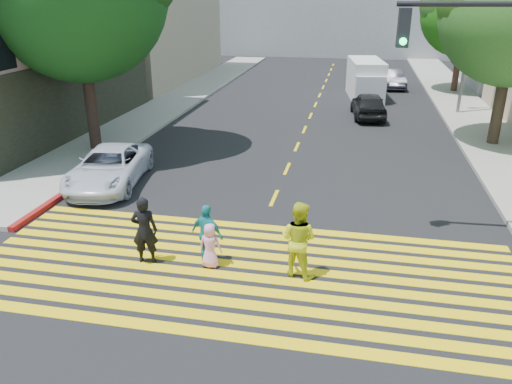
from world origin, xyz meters
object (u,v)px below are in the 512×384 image
(white_van, at_px, (366,80))
(pedestrian_man, at_px, (145,230))
(dark_car_parked, at_px, (393,79))
(white_sedan, at_px, (109,167))
(pedestrian_extra, at_px, (207,234))
(pedestrian_woman, at_px, (298,239))
(dark_car_near, at_px, (368,105))
(tree_right_far, at_px, (467,8))
(silver_car, at_px, (369,76))
(pedestrian_child, at_px, (210,245))

(white_van, bearing_deg, pedestrian_man, -111.18)
(dark_car_parked, xyz_separation_m, white_van, (-1.93, -4.07, 0.49))
(pedestrian_man, bearing_deg, dark_car_parked, -116.59)
(white_sedan, bearing_deg, dark_car_parked, 54.97)
(pedestrian_extra, bearing_deg, white_van, -80.12)
(pedestrian_woman, xyz_separation_m, dark_car_near, (1.72, 16.83, -0.25))
(tree_right_far, xyz_separation_m, dark_car_near, (-5.77, -8.46, -4.71))
(silver_car, distance_m, white_van, 5.20)
(dark_car_near, relative_size, silver_car, 0.93)
(pedestrian_man, bearing_deg, dark_car_near, -119.25)
(dark_car_near, height_order, dark_car_parked, dark_car_near)
(pedestrian_woman, distance_m, pedestrian_child, 2.18)
(tree_right_far, height_order, dark_car_near, tree_right_far)
(pedestrian_man, bearing_deg, tree_right_far, -125.18)
(silver_car, height_order, dark_car_parked, silver_car)
(tree_right_far, height_order, dark_car_parked, tree_right_far)
(dark_car_near, bearing_deg, pedestrian_man, 65.56)
(pedestrian_woman, height_order, pedestrian_child, pedestrian_woman)
(pedestrian_woman, relative_size, pedestrian_child, 1.63)
(silver_car, bearing_deg, white_sedan, 60.90)
(pedestrian_extra, xyz_separation_m, white_sedan, (-4.95, 4.55, -0.13))
(pedestrian_woman, xyz_separation_m, dark_car_parked, (3.47, 26.35, -0.31))
(dark_car_near, bearing_deg, silver_car, -96.91)
(pedestrian_man, relative_size, dark_car_near, 0.43)
(tree_right_far, distance_m, pedestrian_child, 27.54)
(pedestrian_woman, relative_size, white_sedan, 0.41)
(white_van, bearing_deg, white_sedan, -124.32)
(dark_car_parked, bearing_deg, silver_car, 140.00)
(pedestrian_child, distance_m, pedestrian_extra, 0.31)
(silver_car, bearing_deg, pedestrian_extra, 74.05)
(silver_car, bearing_deg, pedestrian_woman, 78.79)
(dark_car_near, xyz_separation_m, dark_car_parked, (1.75, 9.51, -0.06))
(dark_car_near, bearing_deg, pedestrian_child, 70.63)
(tree_right_far, height_order, pedestrian_woman, tree_right_far)
(pedestrian_extra, relative_size, silver_car, 0.36)
(pedestrian_man, xyz_separation_m, dark_car_near, (5.52, 16.99, -0.19))
(pedestrian_extra, distance_m, white_van, 22.45)
(white_van, bearing_deg, silver_car, 79.29)
(tree_right_far, distance_m, silver_car, 7.73)
(tree_right_far, height_order, pedestrian_man, tree_right_far)
(pedestrian_man, relative_size, white_van, 0.34)
(dark_car_near, bearing_deg, white_van, -94.57)
(pedestrian_child, height_order, dark_car_near, dark_car_near)
(white_sedan, xyz_separation_m, silver_car, (9.03, 22.75, -0.01))
(tree_right_far, xyz_separation_m, white_van, (-5.95, -3.01, -4.28))
(white_van, bearing_deg, pedestrian_woman, -101.76)
(pedestrian_child, height_order, pedestrian_extra, pedestrian_extra)
(pedestrian_man, relative_size, pedestrian_child, 1.52)
(pedestrian_man, relative_size, pedestrian_extra, 1.14)
(pedestrian_extra, relative_size, white_van, 0.30)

